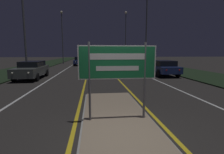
{
  "coord_description": "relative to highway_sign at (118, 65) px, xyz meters",
  "views": [
    {
      "loc": [
        -0.74,
        -4.21,
        2.16
      ],
      "look_at": [
        0.0,
        2.45,
        1.21
      ],
      "focal_mm": 28.0,
      "sensor_mm": 36.0,
      "label": 1
    }
  ],
  "objects": [
    {
      "name": "lane_line_white_left",
      "position": [
        -4.2,
        24.05,
        -1.77
      ],
      "size": [
        0.12,
        70.0,
        0.01
      ],
      "color": "silver",
      "rests_on": "ground_plane"
    },
    {
      "name": "edge_line_white_right",
      "position": [
        7.2,
        24.05,
        -1.77
      ],
      "size": [
        0.1,
        70.0,
        0.01
      ],
      "color": "silver",
      "rests_on": "ground_plane"
    },
    {
      "name": "ground_plane",
      "position": [
        0.0,
        -0.95,
        -1.77
      ],
      "size": [
        160.0,
        160.0,
        0.0
      ],
      "primitive_type": "plane",
      "color": "#282623"
    },
    {
      "name": "car_receding_1",
      "position": [
        5.91,
        24.45,
        -1.02
      ],
      "size": [
        1.95,
        4.55,
        1.41
      ],
      "color": "maroon",
      "rests_on": "ground_plane"
    },
    {
      "name": "median_island",
      "position": [
        0.0,
        0.0,
        -1.73
      ],
      "size": [
        2.22,
        7.1,
        0.1
      ],
      "color": "#999993",
      "rests_on": "ground_plane"
    },
    {
      "name": "streetlight_right_near",
      "position": [
        6.29,
        17.54,
        4.95
      ],
      "size": [
        0.5,
        0.5,
        10.88
      ],
      "color": "#56565B",
      "rests_on": "ground_plane"
    },
    {
      "name": "streetlight_left_near",
      "position": [
        -6.7,
        11.45,
        3.69
      ],
      "size": [
        0.5,
        0.5,
        8.64
      ],
      "color": "#56565B",
      "rests_on": "ground_plane"
    },
    {
      "name": "centre_line_yellow_right",
      "position": [
        1.3,
        24.05,
        -1.77
      ],
      "size": [
        0.12,
        70.0,
        0.01
      ],
      "color": "gold",
      "rests_on": "ground_plane"
    },
    {
      "name": "car_receding_2",
      "position": [
        2.39,
        36.12,
        -0.99
      ],
      "size": [
        1.95,
        4.28,
        1.47
      ],
      "color": "#4C514C",
      "rests_on": "ground_plane"
    },
    {
      "name": "car_approaching_1",
      "position": [
        -2.84,
        24.68,
        -1.02
      ],
      "size": [
        1.95,
        4.2,
        1.43
      ],
      "color": "navy",
      "rests_on": "ground_plane"
    },
    {
      "name": "streetlight_right_far",
      "position": [
        6.41,
        32.56,
        4.98
      ],
      "size": [
        0.52,
        0.52,
        10.73
      ],
      "color": "#56565B",
      "rests_on": "ground_plane"
    },
    {
      "name": "car_approaching_0",
      "position": [
        -5.75,
        9.84,
        -1.01
      ],
      "size": [
        1.86,
        4.62,
        1.43
      ],
      "color": "#4C514C",
      "rests_on": "ground_plane"
    },
    {
      "name": "verge_right",
      "position": [
        9.5,
        19.05,
        -1.73
      ],
      "size": [
        5.0,
        100.0,
        0.08
      ],
      "color": "black",
      "rests_on": "ground_plane"
    },
    {
      "name": "centre_line_yellow_left",
      "position": [
        -1.3,
        24.05,
        -1.77
      ],
      "size": [
        0.12,
        70.0,
        0.01
      ],
      "color": "gold",
      "rests_on": "ground_plane"
    },
    {
      "name": "verge_left",
      "position": [
        -9.5,
        19.05,
        -1.73
      ],
      "size": [
        5.0,
        100.0,
        0.08
      ],
      "color": "black",
      "rests_on": "ground_plane"
    },
    {
      "name": "lane_line_white_right",
      "position": [
        4.2,
        24.05,
        -1.77
      ],
      "size": [
        0.12,
        70.0,
        0.01
      ],
      "color": "silver",
      "rests_on": "ground_plane"
    },
    {
      "name": "edge_line_white_left",
      "position": [
        -7.2,
        24.05,
        -1.77
      ],
      "size": [
        0.1,
        70.0,
        0.01
      ],
      "color": "silver",
      "rests_on": "ground_plane"
    },
    {
      "name": "streetlight_left_far",
      "position": [
        -6.29,
        28.99,
        4.06
      ],
      "size": [
        0.46,
        0.46,
        9.7
      ],
      "color": "#56565B",
      "rests_on": "ground_plane"
    },
    {
      "name": "highway_sign",
      "position": [
        0.0,
        0.0,
        0.0
      ],
      "size": [
        2.34,
        0.07,
        2.36
      ],
      "color": "#56565B",
      "rests_on": "median_island"
    },
    {
      "name": "car_receding_0",
      "position": [
        5.82,
        10.58,
        -1.01
      ],
      "size": [
        1.95,
        4.43,
        1.42
      ],
      "color": "navy",
      "rests_on": "ground_plane"
    }
  ]
}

